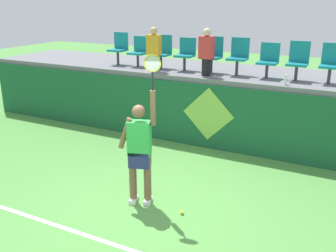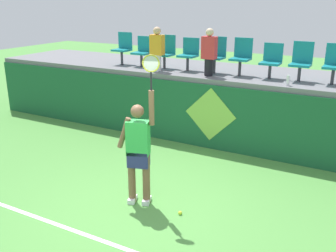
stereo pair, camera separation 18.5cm
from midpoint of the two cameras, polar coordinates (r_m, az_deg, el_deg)
name	(u,v)px [view 1 (the left image)]	position (r m, az deg, el deg)	size (l,w,h in m)	color
ground_plane	(141,210)	(6.77, -4.85, -12.21)	(40.00, 40.00, 0.00)	#519342
court_back_wall	(212,116)	(9.18, 5.89, 1.41)	(13.96, 0.20, 1.54)	#195633
spectator_platform	(230,73)	(10.06, 8.54, 7.69)	(13.96, 2.47, 0.12)	slate
court_baseline_stripe	(105,242)	(6.06, -10.16, -16.44)	(12.57, 0.08, 0.01)	white
tennis_player	(140,149)	(6.55, -4.99, -3.43)	(0.73, 0.37, 2.60)	white
tennis_ball	(182,213)	(6.60, 1.26, -12.65)	(0.07, 0.07, 0.07)	#D1E533
water_bottle	(285,80)	(8.65, 16.34, 6.57)	(0.07, 0.07, 0.22)	white
stadium_chair_0	(119,47)	(10.98, -7.71, 11.48)	(0.44, 0.42, 0.87)	#38383D
stadium_chair_1	(139,50)	(10.63, -4.79, 11.08)	(0.44, 0.42, 0.79)	#38383D
stadium_chair_2	(162,51)	(10.28, -1.36, 11.05)	(0.44, 0.42, 0.86)	#38383D
stadium_chair_3	(186,53)	(9.98, 2.10, 10.76)	(0.44, 0.42, 0.82)	#38383D
stadium_chair_4	(213,53)	(9.70, 6.07, 10.61)	(0.44, 0.42, 0.88)	#38383D
stadium_chair_5	(239,55)	(9.48, 9.80, 10.30)	(0.44, 0.42, 0.88)	#38383D
stadium_chair_6	(268,59)	(9.30, 14.03, 9.55)	(0.44, 0.42, 0.79)	#38383D
stadium_chair_7	(298,60)	(9.17, 18.08, 9.28)	(0.44, 0.42, 0.86)	#38383D
stadium_chair_8	(331,62)	(9.09, 22.40, 8.73)	(0.44, 0.42, 0.86)	#38383D
spectator_0	(154,48)	(9.88, -2.63, 11.37)	(0.34, 0.20, 1.09)	white
spectator_1	(206,51)	(9.29, 5.10, 10.91)	(0.34, 0.20, 1.11)	black
wall_signage_mount	(207,148)	(9.35, 5.20, -3.23)	(1.27, 0.01, 1.49)	#195633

